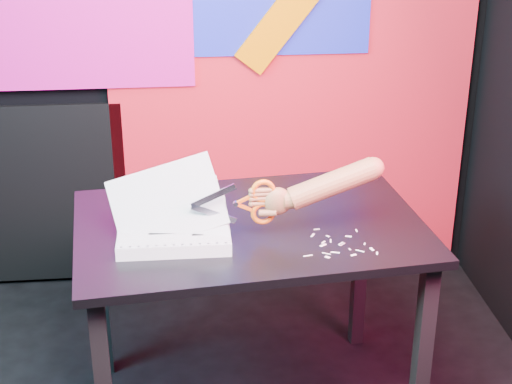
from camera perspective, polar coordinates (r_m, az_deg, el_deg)
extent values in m
cube|color=red|center=(3.49, 2.62, 6.46)|extent=(1.60, 0.02, 1.60)
cube|color=black|center=(3.03, -11.25, -7.08)|extent=(0.05, 0.05, 0.72)
cube|color=black|center=(2.67, 11.97, -11.78)|extent=(0.05, 0.05, 0.72)
cube|color=black|center=(3.17, 7.55, -5.27)|extent=(0.05, 0.05, 0.72)
cube|color=black|center=(2.60, -0.48, -2.56)|extent=(1.21, 0.87, 0.03)
cube|color=white|center=(2.49, -5.96, -3.06)|extent=(0.35, 0.26, 0.04)
cube|color=white|center=(2.48, -5.99, -2.61)|extent=(0.35, 0.26, 0.00)
cube|color=white|center=(2.48, -5.99, -2.52)|extent=(0.35, 0.25, 0.11)
cube|color=white|center=(2.48, -6.24, -1.88)|extent=(0.37, 0.23, 0.19)
cube|color=white|center=(2.48, -6.52, -0.76)|extent=(0.39, 0.20, 0.26)
cylinder|color=#26262D|center=(2.39, -9.78, -3.97)|extent=(0.01, 0.01, 0.00)
cylinder|color=#26262D|center=(2.38, -9.15, -3.95)|extent=(0.01, 0.01, 0.00)
cylinder|color=#26262D|center=(2.38, -8.52, -3.93)|extent=(0.01, 0.01, 0.00)
cylinder|color=#26262D|center=(2.38, -7.89, -3.91)|extent=(0.01, 0.01, 0.00)
cylinder|color=#26262D|center=(2.38, -7.26, -3.89)|extent=(0.01, 0.01, 0.00)
cylinder|color=#26262D|center=(2.38, -6.63, -3.87)|extent=(0.01, 0.01, 0.00)
cylinder|color=#26262D|center=(2.38, -6.00, -3.85)|extent=(0.01, 0.01, 0.00)
cylinder|color=#26262D|center=(2.38, -5.37, -3.82)|extent=(0.01, 0.01, 0.00)
cylinder|color=#26262D|center=(2.38, -4.74, -3.80)|extent=(0.01, 0.01, 0.00)
cylinder|color=#26262D|center=(2.38, -4.11, -3.78)|extent=(0.01, 0.01, 0.00)
cylinder|color=#26262D|center=(2.38, -3.48, -3.75)|extent=(0.01, 0.01, 0.00)
cylinder|color=#26262D|center=(2.38, -2.85, -3.73)|extent=(0.01, 0.01, 0.00)
cylinder|color=#26262D|center=(2.38, -2.22, -3.70)|extent=(0.01, 0.01, 0.00)
cylinder|color=#26262D|center=(2.59, -9.44, -1.57)|extent=(0.01, 0.01, 0.00)
cylinder|color=#26262D|center=(2.59, -8.86, -1.55)|extent=(0.01, 0.01, 0.00)
cylinder|color=#26262D|center=(2.59, -8.28, -1.53)|extent=(0.01, 0.01, 0.00)
cylinder|color=#26262D|center=(2.59, -7.71, -1.51)|extent=(0.01, 0.01, 0.00)
cylinder|color=#26262D|center=(2.59, -7.13, -1.49)|extent=(0.01, 0.01, 0.00)
cylinder|color=#26262D|center=(2.59, -6.55, -1.47)|extent=(0.01, 0.01, 0.00)
cylinder|color=#26262D|center=(2.59, -5.97, -1.45)|extent=(0.01, 0.01, 0.00)
cylinder|color=#26262D|center=(2.59, -5.39, -1.43)|extent=(0.01, 0.01, 0.00)
cylinder|color=#26262D|center=(2.59, -4.82, -1.41)|extent=(0.01, 0.01, 0.00)
cylinder|color=#26262D|center=(2.59, -4.24, -1.38)|extent=(0.01, 0.01, 0.00)
cylinder|color=#26262D|center=(2.59, -3.66, -1.36)|extent=(0.01, 0.01, 0.00)
cylinder|color=#26262D|center=(2.59, -3.08, -1.34)|extent=(0.01, 0.01, 0.00)
cylinder|color=#26262D|center=(2.59, -2.50, -1.32)|extent=(0.01, 0.01, 0.00)
cube|color=black|center=(2.53, -7.86, -2.19)|extent=(0.06, 0.01, 0.00)
cube|color=black|center=(2.51, -5.56, -2.29)|extent=(0.05, 0.01, 0.00)
cube|color=black|center=(2.45, -6.85, -3.00)|extent=(0.08, 0.01, 0.00)
cube|color=black|center=(2.43, -4.26, -3.10)|extent=(0.04, 0.01, 0.00)
cube|color=#A7AFC1|center=(2.42, -3.11, -0.31)|extent=(0.15, 0.01, 0.08)
cube|color=#A7AFC1|center=(2.45, -3.08, -1.59)|extent=(0.15, 0.01, 0.08)
cylinder|color=#A7AFC1|center=(2.44, -1.49, -0.86)|extent=(0.02, 0.01, 0.02)
cube|color=#CF510F|center=(2.45, -0.91, -1.08)|extent=(0.05, 0.01, 0.03)
cube|color=#CF510F|center=(2.44, -0.91, -0.57)|extent=(0.05, 0.01, 0.03)
torus|color=#CF510F|center=(2.44, 0.52, 0.07)|extent=(0.08, 0.02, 0.08)
torus|color=#CF510F|center=(2.47, 0.51, -1.54)|extent=(0.08, 0.02, 0.08)
ellipsoid|color=#975C32|center=(2.46, 1.58, -0.68)|extent=(0.09, 0.05, 0.09)
cylinder|color=#975C32|center=(2.45, 0.52, -0.82)|extent=(0.07, 0.02, 0.02)
cylinder|color=#975C32|center=(2.45, 0.52, -0.47)|extent=(0.06, 0.02, 0.02)
cylinder|color=#975C32|center=(2.44, 0.52, -0.15)|extent=(0.06, 0.02, 0.02)
cylinder|color=#975C32|center=(2.43, 0.52, 0.12)|extent=(0.05, 0.02, 0.02)
cylinder|color=#975C32|center=(2.46, 0.87, -1.53)|extent=(0.06, 0.03, 0.03)
cylinder|color=#975C32|center=(2.46, 2.59, -0.53)|extent=(0.06, 0.06, 0.06)
cylinder|color=#975C32|center=(2.47, 5.57, 0.61)|extent=(0.29, 0.09, 0.16)
sphere|color=#975C32|center=(2.49, 8.52, 1.74)|extent=(0.07, 0.07, 0.07)
cube|color=beige|center=(2.48, 6.23, -3.76)|extent=(0.02, 0.02, 0.00)
cube|color=beige|center=(2.49, 5.45, -3.56)|extent=(0.01, 0.02, 0.00)
cube|color=beige|center=(2.45, 6.82, -4.15)|extent=(0.01, 0.01, 0.00)
cube|color=beige|center=(2.47, 6.28, -3.79)|extent=(0.02, 0.02, 0.00)
cube|color=beige|center=(2.39, 5.22, -4.74)|extent=(0.02, 0.02, 0.00)
cube|color=beige|center=(2.44, 8.80, -4.42)|extent=(0.01, 0.02, 0.00)
cube|color=beige|center=(2.42, 5.77, -4.40)|extent=(0.03, 0.01, 0.00)
cube|color=beige|center=(2.52, 5.24, -3.22)|extent=(0.01, 0.01, 0.00)
cube|color=beige|center=(2.56, 4.43, -2.72)|extent=(0.02, 0.01, 0.00)
cube|color=beige|center=(2.48, 4.93, -3.66)|extent=(0.02, 0.02, 0.00)
cube|color=beige|center=(2.52, 4.15, -3.15)|extent=(0.02, 0.02, 0.00)
cube|color=beige|center=(2.41, 5.15, -4.48)|extent=(0.03, 0.02, 0.00)
cube|color=beige|center=(2.41, 7.11, -4.57)|extent=(0.02, 0.01, 0.00)
cube|color=beige|center=(2.48, 7.91, -3.76)|extent=(0.01, 0.01, 0.00)
cube|color=beige|center=(2.46, 8.42, -4.14)|extent=(0.01, 0.02, 0.00)
cube|color=beige|center=(2.40, 3.80, -4.64)|extent=(0.03, 0.01, 0.00)
cube|color=beige|center=(2.52, 6.74, -3.22)|extent=(0.02, 0.01, 0.00)
cube|color=beige|center=(2.46, 4.91, -3.87)|extent=(0.02, 0.02, 0.00)
cube|color=beige|center=(2.44, 7.56, -4.26)|extent=(0.03, 0.02, 0.00)
cube|color=beige|center=(2.57, 7.32, -2.79)|extent=(0.01, 0.02, 0.00)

